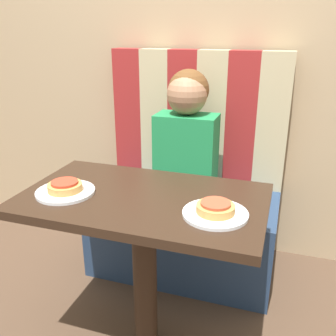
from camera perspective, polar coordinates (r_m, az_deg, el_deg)
The scene contains 9 objects.
wall_back at distance 2.23m, azimuth 5.55°, elevation 19.90°, with size 7.00×0.05×2.60m.
booth_seat at distance 2.19m, azimuth 2.56°, elevation -9.43°, with size 1.01×0.57×0.46m.
booth_backrest at distance 2.18m, azimuth 4.52°, elevation 7.59°, with size 1.01×0.10×0.76m.
dining_table at distance 1.49m, azimuth -3.75°, elevation -8.26°, with size 0.94×0.56×0.72m.
person at distance 1.97m, azimuth 2.87°, elevation 5.69°, with size 0.32×0.23×0.68m.
plate_left at distance 1.51m, azimuth -15.35°, elevation -3.51°, with size 0.23×0.23×0.01m.
plate_right at distance 1.30m, azimuth 7.21°, elevation -6.93°, with size 0.23×0.23×0.01m.
pizza_left at distance 1.50m, azimuth -15.44°, elevation -2.70°, with size 0.13×0.13×0.04m.
pizza_right at distance 1.29m, azimuth 7.26°, elevation -6.01°, with size 0.13×0.13×0.04m.
Camera 1 is at (0.50, -1.21, 1.32)m, focal length 40.00 mm.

